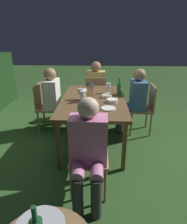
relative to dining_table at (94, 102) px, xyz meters
name	(u,v)px	position (x,y,z in m)	size (l,w,h in m)	color
ground_plane	(94,140)	(0.00, 0.00, -0.69)	(16.00, 16.00, 0.00)	#2D5123
dining_table	(94,102)	(0.00, 0.00, 0.00)	(1.67, 0.99, 0.74)	brown
chair_side_left_b	(144,107)	(0.38, -0.89, -0.20)	(0.42, 0.40, 0.87)	#9E7A51
person_in_blue	(134,98)	(0.38, -0.69, -0.05)	(0.38, 0.47, 1.15)	#426699
chair_side_right_b	(45,105)	(0.38, 0.89, -0.20)	(0.42, 0.40, 0.87)	#9E7A51
person_in_cream	(55,97)	(0.38, 0.69, -0.05)	(0.38, 0.47, 1.15)	white
chair_head_far	(96,94)	(1.09, 0.00, -0.20)	(0.40, 0.42, 0.87)	#9E7A51
person_in_mustard	(96,85)	(1.28, 0.00, -0.05)	(0.48, 0.38, 1.15)	tan
chair_head_near	(89,151)	(-1.09, 0.00, -0.20)	(0.40, 0.42, 0.87)	#9E7A51
person_in_pink	(88,148)	(-1.28, 0.00, -0.05)	(0.48, 0.38, 1.15)	#C675A3
lantern_centerpiece	(90,90)	(-0.01, 0.05, 0.20)	(0.15, 0.15, 0.27)	black
green_bottle_on_table	(119,89)	(0.17, -0.40, 0.16)	(0.07, 0.07, 0.29)	#1E5B2D
wine_glass_a	(108,86)	(0.34, -0.24, 0.17)	(0.08, 0.08, 0.17)	silver
wine_glass_b	(82,94)	(-0.15, 0.16, 0.17)	(0.08, 0.08, 0.17)	silver
wine_glass_c	(80,92)	(-0.02, 0.20, 0.17)	(0.08, 0.08, 0.17)	silver
plate_a	(85,90)	(0.46, 0.17, 0.06)	(0.22, 0.22, 0.01)	white
plate_b	(108,108)	(-0.43, -0.22, 0.06)	(0.20, 0.20, 0.01)	white
bowl_olives	(107,96)	(0.09, -0.21, 0.08)	(0.16, 0.16, 0.04)	silver
bowl_bread	(112,101)	(-0.15, -0.28, 0.08)	(0.16, 0.16, 0.05)	silver
bowl_salad	(89,108)	(-0.47, 0.05, 0.08)	(0.14, 0.14, 0.05)	silver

